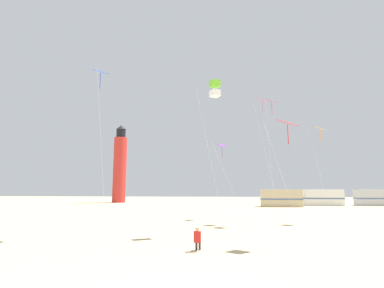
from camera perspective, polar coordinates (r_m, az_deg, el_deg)
kite_flyer_standing at (r=15.24m, az=1.06°, el=-17.46°), size 0.35×0.51×1.16m
kite_diamond_rainbow at (r=28.81m, az=13.39°, el=7.23°), size 1.36×1.36×11.39m
kite_diamond_blue at (r=21.47m, az=-17.00°, el=11.87°), size 1.41×1.41×11.01m
kite_box_lime at (r=21.28m, az=4.37°, el=10.43°), size 1.92×1.73×10.47m
kite_diamond_scarlet at (r=17.09m, az=17.69°, el=3.16°), size 1.98×1.98×6.75m
kite_diamond_violet at (r=30.63m, az=5.80°, el=-0.81°), size 3.03×2.66×7.53m
kite_diamond_magenta at (r=27.21m, az=14.84°, el=6.94°), size 2.24×2.24×10.76m
kite_diamond_orange at (r=29.52m, az=23.20°, el=2.09°), size 1.70×1.70×8.57m
lighthouse_distant at (r=66.85m, az=-13.57°, el=-4.04°), size 2.80×2.80×16.80m
rv_van_tan at (r=52.19m, az=16.61°, el=-9.85°), size 6.49×2.49×2.80m
rv_van_white at (r=58.40m, az=23.71°, el=-9.31°), size 6.57×2.74×2.80m
rv_van_silver at (r=62.25m, az=31.46°, el=-8.69°), size 6.50×2.51×2.80m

